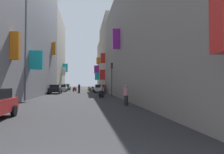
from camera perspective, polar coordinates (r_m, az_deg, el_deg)
name	(u,v)px	position (r m, az deg, el deg)	size (l,w,h in m)	color
ground_plane	(79,94)	(33.25, -9.48, -4.78)	(140.00, 140.00, 0.00)	#2D2D30
building_left_mid_b	(28,31)	(34.88, -22.97, 12.15)	(7.35, 23.08, 20.14)	gray
building_left_mid_c	(50,54)	(54.98, -17.28, 6.33)	(7.35, 18.94, 18.85)	#B2A899
building_right_near	(150,37)	(22.65, 10.83, 11.20)	(7.02, 35.41, 13.68)	gray
building_right_mid_a	(115,57)	(47.36, 0.75, 5.88)	(7.38, 15.61, 16.13)	#9E9384
building_right_mid_b	(108,66)	(59.33, -1.06, 3.06)	(7.37, 8.99, 13.49)	#9E9384
parked_car_silver	(63,88)	(43.35, -13.97, -3.04)	(1.87, 4.27, 1.43)	#B7B7BC
parked_car_black	(55,89)	(34.77, -15.96, -3.30)	(1.95, 3.98, 1.51)	black
parked_car_white	(99,88)	(37.75, -3.71, -3.25)	(1.96, 4.35, 1.49)	white
parked_car_yellow	(67,87)	(56.76, -12.83, -2.69)	(1.93, 4.35, 1.51)	gold
parked_car_green	(66,87)	(50.60, -13.03, -2.86)	(1.99, 3.97, 1.43)	#236638
scooter_white	(92,89)	(41.73, -5.66, -3.54)	(0.63, 1.76, 1.13)	silver
scooter_green	(93,88)	(50.39, -5.51, -3.22)	(0.54, 1.94, 1.13)	#287F3D
scooter_red	(75,89)	(43.64, -10.68, -3.43)	(0.77, 1.75, 1.13)	red
scooter_blue	(93,89)	(44.33, -5.58, -3.43)	(0.75, 1.91, 1.13)	#2D4CAD
scooter_black	(102,94)	(24.33, -3.02, -4.84)	(0.80, 1.76, 1.13)	black
scooter_orange	(89,89)	(46.63, -6.55, -3.34)	(0.74, 1.96, 1.13)	orange
pedestrian_crossing	(79,88)	(35.68, -9.41, -3.26)	(0.50, 0.50, 1.64)	#242424
pedestrian_near_left	(79,88)	(39.28, -9.36, -3.13)	(0.52, 0.52, 1.62)	black
pedestrian_near_right	(126,95)	(15.84, 4.03, -5.23)	(0.43, 0.43, 1.64)	#2A2A2A
pedestrian_mid_street	(105,88)	(33.81, -2.06, -3.31)	(0.53, 0.53, 1.71)	#2E2E2E
pedestrian_far_away	(102,90)	(26.52, -2.96, -3.87)	(0.53, 0.53, 1.60)	#3C3C3C
traffic_light_near_corner	(112,74)	(26.91, -0.06, 0.97)	(0.26, 0.34, 4.50)	#2D2D2D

